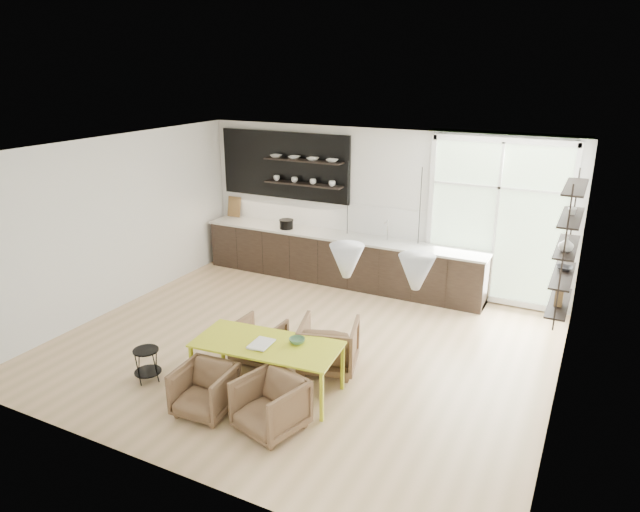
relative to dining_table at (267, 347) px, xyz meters
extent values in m
cube|color=#DDB588|center=(-0.20, 1.23, -0.63)|extent=(7.00, 6.00, 0.01)
cube|color=white|center=(-0.20, 4.23, 0.82)|extent=(7.00, 0.02, 2.90)
cube|color=white|center=(-3.70, 1.23, 0.82)|extent=(0.02, 6.00, 2.90)
cube|color=white|center=(3.30, 1.23, 0.82)|extent=(0.02, 6.00, 2.90)
cube|color=white|center=(-0.20, 1.23, 2.27)|extent=(7.00, 6.00, 0.01)
cube|color=#B2D1A5|center=(1.95, 4.20, 0.82)|extent=(2.20, 0.02, 2.70)
cube|color=silver|center=(1.95, 4.17, 0.82)|extent=(2.30, 0.08, 2.80)
cone|color=silver|center=(0.75, 0.73, 1.02)|extent=(0.44, 0.44, 0.42)
cone|color=silver|center=(1.65, 0.73, 1.02)|extent=(0.44, 0.44, 0.42)
cylinder|color=black|center=(0.75, 0.73, 1.83)|extent=(0.01, 0.01, 0.89)
cylinder|color=black|center=(1.65, 0.73, 1.83)|extent=(0.01, 0.01, 0.89)
cube|color=black|center=(-0.80, 3.89, -0.18)|extent=(5.50, 0.65, 0.90)
cube|color=beige|center=(-0.80, 3.89, 0.29)|extent=(5.54, 0.69, 0.04)
cube|color=white|center=(-0.80, 4.21, 0.57)|extent=(5.50, 0.02, 0.55)
cube|color=black|center=(-2.15, 4.19, 1.47)|extent=(2.80, 0.06, 1.30)
cube|color=black|center=(-1.65, 4.05, 1.62)|extent=(1.60, 0.28, 0.03)
cube|color=black|center=(-1.65, 4.05, 1.17)|extent=(1.60, 0.28, 0.03)
cube|color=brown|center=(-3.35, 4.13, 0.52)|extent=(0.30, 0.10, 0.42)
cylinder|color=silver|center=(0.10, 3.99, 0.49)|extent=(0.02, 0.02, 0.40)
imported|color=white|center=(-2.25, 4.05, 1.67)|extent=(0.22, 0.22, 0.05)
imported|color=white|center=(-1.85, 4.05, 1.67)|extent=(0.22, 0.22, 0.05)
imported|color=white|center=(-1.45, 4.05, 1.67)|extent=(0.22, 0.22, 0.05)
imported|color=white|center=(-1.05, 4.05, 1.67)|extent=(0.22, 0.22, 0.05)
imported|color=white|center=(-2.25, 4.05, 1.24)|extent=(0.12, 0.12, 0.10)
imported|color=white|center=(-1.85, 4.05, 1.24)|extent=(0.12, 0.12, 0.10)
imported|color=white|center=(-1.45, 4.05, 1.24)|extent=(0.12, 0.12, 0.10)
imported|color=white|center=(-1.05, 4.05, 1.24)|extent=(0.12, 0.12, 0.10)
cylinder|color=black|center=(-1.91, 3.81, 0.39)|extent=(0.26, 0.26, 0.16)
cube|color=black|center=(3.16, 1.83, 1.07)|extent=(0.02, 0.02, 1.90)
cube|color=black|center=(3.16, 3.03, 1.07)|extent=(0.02, 0.02, 1.90)
cube|color=black|center=(3.16, 2.43, 0.27)|extent=(0.26, 1.20, 0.02)
cube|color=black|center=(3.16, 2.43, 0.67)|extent=(0.26, 1.20, 0.02)
cube|color=black|center=(3.16, 2.43, 1.07)|extent=(0.26, 1.20, 0.02)
cube|color=black|center=(3.16, 2.43, 1.47)|extent=(0.26, 1.20, 0.03)
cube|color=black|center=(3.16, 2.43, 1.87)|extent=(0.26, 1.20, 0.03)
imported|color=white|center=(3.16, 2.18, 1.18)|extent=(0.18, 0.18, 0.19)
imported|color=#333338|center=(3.16, 2.63, 0.71)|extent=(0.22, 0.22, 0.05)
imported|color=white|center=(3.16, 2.53, 1.53)|extent=(0.10, 0.10, 0.09)
cube|color=brown|center=(3.16, 2.33, 0.41)|extent=(0.10, 0.18, 0.24)
cube|color=gold|center=(0.00, 0.00, 0.03)|extent=(1.91, 1.01, 0.03)
cube|color=gold|center=(-0.84, -0.46, -0.30)|extent=(0.05, 0.05, 0.64)
cube|color=gold|center=(-0.91, 0.28, -0.30)|extent=(0.05, 0.05, 0.64)
cube|color=gold|center=(0.91, -0.28, -0.30)|extent=(0.05, 0.05, 0.64)
cube|color=gold|center=(0.84, 0.46, -0.30)|extent=(0.05, 0.05, 0.64)
imported|color=brown|center=(-0.54, 0.63, -0.33)|extent=(0.65, 0.66, 0.59)
imported|color=brown|center=(0.45, 0.85, -0.27)|extent=(0.94, 0.96, 0.71)
imported|color=brown|center=(-0.42, -0.75, -0.33)|extent=(0.69, 0.70, 0.60)
imported|color=brown|center=(0.46, -0.69, -0.31)|extent=(0.85, 0.86, 0.64)
cylinder|color=black|center=(-1.55, -0.50, -0.19)|extent=(0.33, 0.33, 0.02)
cylinder|color=black|center=(-1.55, -0.50, -0.50)|extent=(0.35, 0.35, 0.02)
cylinder|color=black|center=(-1.40, -0.52, -0.41)|extent=(0.01, 0.01, 0.44)
cylinder|color=black|center=(-1.54, -0.35, -0.41)|extent=(0.01, 0.01, 0.44)
cylinder|color=black|center=(-1.71, -0.49, -0.41)|extent=(0.01, 0.01, 0.44)
cylinder|color=black|center=(-1.56, -0.66, -0.41)|extent=(0.01, 0.01, 0.44)
imported|color=white|center=(-0.16, -0.08, 0.06)|extent=(0.27, 0.35, 0.03)
imported|color=#4A7955|center=(0.33, 0.18, 0.08)|extent=(0.25, 0.25, 0.06)
camera|label=1|loc=(3.47, -5.41, 3.37)|focal=32.00mm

